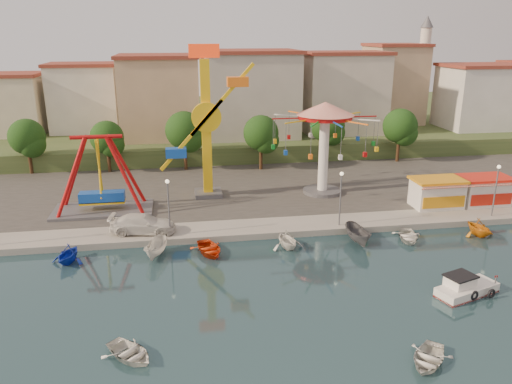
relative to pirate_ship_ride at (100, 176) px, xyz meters
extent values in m
plane|color=#122633|center=(14.84, -20.52, -4.39)|extent=(200.00, 200.00, 0.00)
cube|color=#9E998E|center=(14.84, 41.48, -4.09)|extent=(200.00, 100.00, 0.60)
cube|color=#4C4944|center=(14.84, 9.48, -3.79)|extent=(90.00, 28.00, 0.01)
cube|color=#384C26|center=(14.84, 46.48, -2.89)|extent=(200.00, 60.00, 3.00)
cube|color=#59595E|center=(0.00, 0.00, -3.64)|extent=(10.00, 5.00, 0.30)
cube|color=#144BB7|center=(0.00, 0.00, -2.19)|extent=(4.50, 1.40, 1.00)
cylinder|color=#A90D0E|center=(0.00, 0.00, 4.01)|extent=(5.00, 0.40, 0.40)
cube|color=#59595E|center=(11.06, 3.61, -3.54)|extent=(3.00, 3.00, 0.50)
cube|color=yellow|center=(11.06, 3.61, 3.71)|extent=(1.00, 1.00, 15.00)
cube|color=#FE360E|center=(11.06, 3.61, 12.01)|extent=(3.20, 0.50, 1.40)
cylinder|color=yellow|center=(11.06, 2.81, 5.21)|extent=(3.20, 0.50, 3.20)
cube|color=yellow|center=(12.75, 2.61, 7.05)|extent=(7.00, 0.35, 7.62)
cube|color=orange|center=(14.43, 2.61, 8.90)|extent=(2.20, 1.20, 1.00)
cylinder|color=#59595E|center=(24.08, 2.51, -3.59)|extent=(4.40, 4.40, 0.40)
cylinder|color=white|center=(24.08, 2.51, 0.71)|extent=(1.10, 1.10, 9.00)
cylinder|color=#A90D0E|center=(24.08, 2.51, 5.01)|extent=(6.00, 6.00, 0.50)
cone|color=red|center=(24.08, 2.51, 5.91)|extent=(6.40, 6.40, 1.40)
cube|color=white|center=(34.62, -4.02, -2.39)|extent=(5.00, 3.00, 2.80)
cube|color=orange|center=(34.62, -4.02, -0.84)|extent=(5.40, 3.40, 0.25)
cube|color=red|center=(34.62, -5.72, -1.19)|extent=(5.00, 0.77, 0.43)
cube|color=white|center=(39.96, -4.02, -2.39)|extent=(5.00, 3.00, 2.80)
cube|color=red|center=(39.96, -4.02, -0.84)|extent=(5.40, 3.40, 0.25)
cube|color=red|center=(39.96, -5.72, -1.19)|extent=(5.00, 0.77, 0.43)
cylinder|color=#59595E|center=(6.84, -7.52, -1.29)|extent=(0.14, 0.14, 5.00)
cylinder|color=#59595E|center=(22.84, -7.52, -1.29)|extent=(0.14, 0.14, 5.00)
cylinder|color=#59595E|center=(38.84, -7.52, -1.29)|extent=(0.14, 0.14, 5.00)
cylinder|color=#382314|center=(-11.16, 16.45, -2.00)|extent=(0.44, 0.44, 3.60)
sphere|color=black|center=(-11.16, 16.45, 1.10)|extent=(4.60, 4.60, 4.60)
cylinder|color=#382314|center=(-1.16, 15.72, -2.09)|extent=(0.44, 0.44, 3.40)
sphere|color=black|center=(-1.16, 15.72, 0.83)|extent=(4.35, 4.35, 4.35)
cylinder|color=#382314|center=(8.84, 15.28, -1.83)|extent=(0.44, 0.44, 3.92)
sphere|color=black|center=(8.84, 15.28, 1.54)|extent=(5.02, 5.02, 5.02)
cylinder|color=#382314|center=(18.84, 13.84, -1.96)|extent=(0.44, 0.44, 3.66)
sphere|color=black|center=(18.84, 13.84, 1.18)|extent=(4.68, 4.68, 4.68)
cylinder|color=#382314|center=(28.84, 16.83, -1.89)|extent=(0.44, 0.44, 3.80)
sphere|color=black|center=(28.84, 16.83, 1.37)|extent=(4.86, 4.86, 4.86)
cylinder|color=#382314|center=(38.84, 15.01, -1.91)|extent=(0.44, 0.44, 3.77)
sphere|color=black|center=(38.84, 15.01, 1.33)|extent=(4.83, 4.83, 4.83)
cube|color=silver|center=(-6.49, 30.86, 2.92)|extent=(12.33, 9.01, 8.63)
cube|color=tan|center=(6.66, 31.44, 4.22)|extent=(11.95, 9.28, 11.23)
cube|color=beige|center=(20.45, 28.28, 3.20)|extent=(12.59, 10.50, 9.20)
cube|color=beige|center=(33.91, 31.68, 3.22)|extent=(10.75, 9.23, 9.24)
cube|color=tan|center=(47.21, 29.81, 4.21)|extent=(12.77, 10.96, 11.21)
cube|color=silver|center=(58.99, 28.25, 4.78)|extent=(8.23, 8.98, 12.36)
cylinder|color=silver|center=(50.84, 33.48, 6.61)|extent=(1.80, 1.80, 16.00)
cylinder|color=#59595E|center=(50.84, 33.48, 11.61)|extent=(2.80, 2.80, 0.30)
cone|color=#59595E|center=(50.84, 33.48, 15.61)|extent=(2.20, 2.20, 2.00)
cube|color=white|center=(28.20, -20.79, -4.11)|extent=(5.12, 3.26, 0.86)
cube|color=#A90D0E|center=(28.20, -20.79, -4.32)|extent=(5.12, 3.26, 0.15)
cube|color=white|center=(27.63, -20.69, -3.39)|extent=(2.28, 1.98, 0.86)
cube|color=black|center=(27.63, -20.69, -2.91)|extent=(2.52, 2.22, 0.11)
torus|color=black|center=(28.20, -21.75, -3.96)|extent=(0.75, 0.41, 0.73)
torus|color=black|center=(29.54, -21.70, -3.96)|extent=(0.75, 0.41, 0.73)
imported|color=white|center=(4.56, -24.60, -4.04)|extent=(4.13, 4.21, 0.71)
imported|color=silver|center=(21.56, -27.80, -4.04)|extent=(4.09, 4.19, 0.71)
imported|color=silver|center=(4.39, -6.52, -2.93)|extent=(6.21, 3.21, 1.72)
imported|color=#142FB2|center=(-1.49, -10.72, -3.59)|extent=(3.43, 3.70, 1.61)
imported|color=silver|center=(5.69, -10.72, -3.67)|extent=(2.46, 4.02, 1.46)
imported|color=red|center=(10.15, -10.72, -3.99)|extent=(3.60, 4.40, 0.80)
imported|color=white|center=(17.05, -10.72, -3.55)|extent=(3.43, 3.76, 1.68)
imported|color=#515055|center=(23.58, -10.72, -3.59)|extent=(1.79, 4.25, 1.61)
imported|color=white|center=(28.40, -10.72, -4.02)|extent=(3.50, 4.20, 0.75)
imported|color=orange|center=(35.43, -10.72, -3.55)|extent=(3.17, 3.54, 1.68)
camera|label=1|loc=(7.94, -50.32, 13.82)|focal=35.00mm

